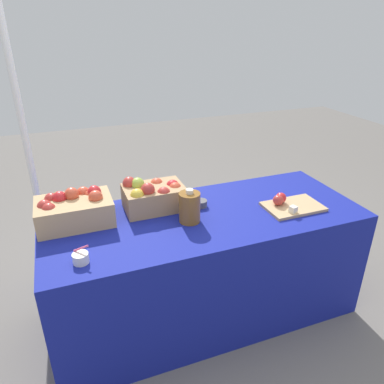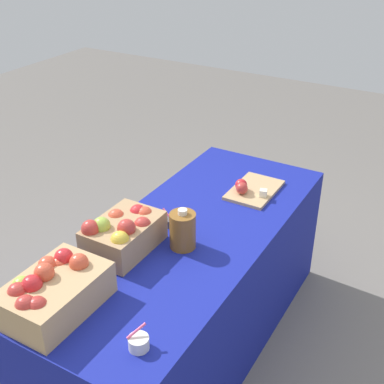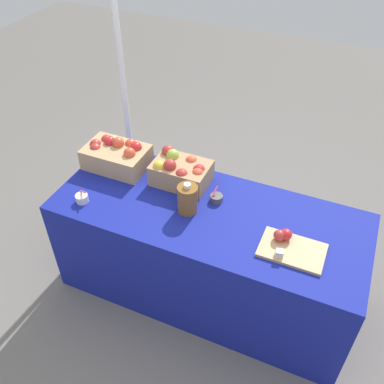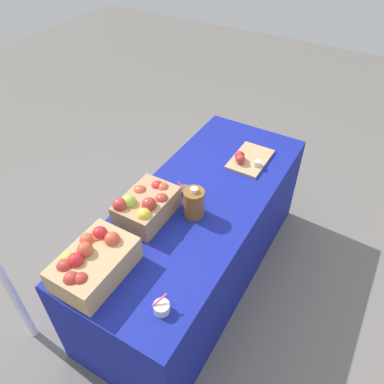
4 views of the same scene
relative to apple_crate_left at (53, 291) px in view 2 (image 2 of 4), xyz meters
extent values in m
plane|color=slate|center=(0.73, -0.18, -0.83)|extent=(10.00, 10.00, 0.00)
cube|color=navy|center=(0.73, -0.18, -0.46)|extent=(1.90, 0.76, 0.74)
cube|color=tan|center=(0.00, -0.01, -0.02)|extent=(0.41, 0.27, 0.14)
sphere|color=#B2332D|center=(-0.15, -0.02, 0.05)|extent=(0.08, 0.08, 0.08)
sphere|color=#99B742|center=(-0.07, 0.08, 0.04)|extent=(0.08, 0.08, 0.08)
sphere|color=red|center=(0.13, 0.05, 0.06)|extent=(0.08, 0.08, 0.08)
sphere|color=#D14C33|center=(0.00, 0.03, 0.07)|extent=(0.08, 0.08, 0.08)
sphere|color=#B2332D|center=(-0.13, -0.05, 0.04)|extent=(0.08, 0.08, 0.08)
sphere|color=#D14C33|center=(0.12, -0.03, 0.06)|extent=(0.08, 0.08, 0.08)
sphere|color=red|center=(-0.06, 0.03, 0.06)|extent=(0.08, 0.08, 0.08)
sphere|color=#B2332D|center=(-0.11, 0.06, 0.05)|extent=(0.08, 0.08, 0.08)
sphere|color=#D14C33|center=(0.07, 0.08, 0.05)|extent=(0.08, 0.08, 0.08)
sphere|color=#D14C33|center=(0.10, 0.05, 0.03)|extent=(0.08, 0.08, 0.08)
cube|color=tan|center=(0.47, 0.01, -0.02)|extent=(0.36, 0.25, 0.14)
sphere|color=gold|center=(0.35, -0.06, 0.05)|extent=(0.08, 0.08, 0.08)
sphere|color=red|center=(0.59, 0.01, 0.04)|extent=(0.08, 0.08, 0.08)
sphere|color=#B2332D|center=(0.51, -0.07, 0.04)|extent=(0.08, 0.08, 0.08)
sphere|color=#D14C33|center=(0.51, 0.08, 0.04)|extent=(0.08, 0.08, 0.08)
sphere|color=#99B742|center=(0.39, 0.06, 0.06)|extent=(0.08, 0.08, 0.08)
sphere|color=#D14C33|center=(0.60, -0.02, 0.03)|extent=(0.08, 0.08, 0.08)
sphere|color=#B2332D|center=(0.42, -0.05, 0.07)|extent=(0.08, 0.08, 0.08)
sphere|color=#B2332D|center=(0.34, 0.09, 0.06)|extent=(0.08, 0.08, 0.08)
cube|color=tan|center=(1.27, -0.29, -0.08)|extent=(0.35, 0.23, 0.02)
cube|color=beige|center=(1.21, -0.37, -0.05)|extent=(0.05, 0.05, 0.04)
sphere|color=#B2332D|center=(1.18, -0.25, -0.04)|extent=(0.07, 0.07, 0.07)
sphere|color=red|center=(1.21, -0.23, -0.04)|extent=(0.07, 0.07, 0.07)
cylinder|color=silver|center=(-0.01, -0.41, -0.06)|extent=(0.08, 0.08, 0.05)
cylinder|color=#EA598C|center=(0.00, -0.39, -0.02)|extent=(0.07, 0.05, 0.05)
cylinder|color=#4C4C51|center=(0.74, -0.07, -0.07)|extent=(0.08, 0.08, 0.04)
cylinder|color=#EA598C|center=(0.73, -0.07, -0.02)|extent=(0.03, 0.08, 0.06)
cylinder|color=brown|center=(0.62, -0.22, 0.00)|extent=(0.12, 0.12, 0.18)
cylinder|color=silver|center=(0.62, -0.22, 0.10)|extent=(0.04, 0.04, 0.02)
camera|label=1|loc=(-0.02, -1.93, 0.96)|focal=34.05mm
camera|label=2|loc=(-1.07, -1.25, 1.31)|focal=48.14mm
camera|label=3|loc=(1.39, -1.92, 1.66)|focal=39.86mm
camera|label=4|loc=(-0.74, -1.00, 1.48)|focal=35.14mm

